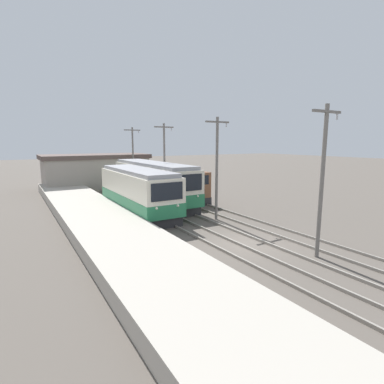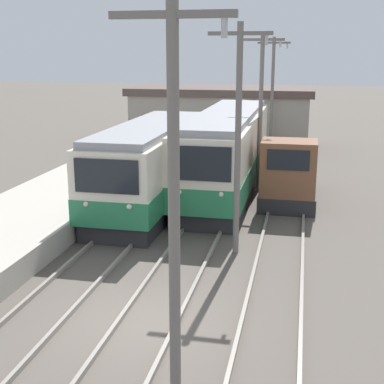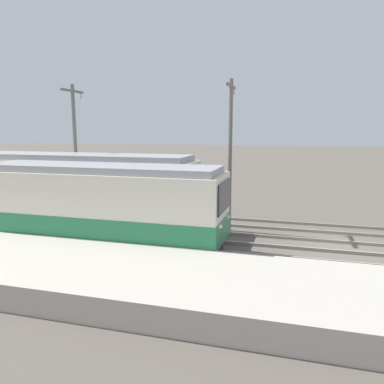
# 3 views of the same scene
# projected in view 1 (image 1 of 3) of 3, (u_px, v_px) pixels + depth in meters

# --- Properties ---
(ground_plane) EXTENTS (200.00, 200.00, 0.00)m
(ground_plane) POSITION_uv_depth(u_px,v_px,m) (246.00, 243.00, 17.02)
(ground_plane) COLOR #564F47
(platform_left) EXTENTS (4.50, 54.00, 0.83)m
(platform_left) POSITION_uv_depth(u_px,v_px,m) (142.00, 258.00, 13.75)
(platform_left) COLOR #ADA599
(platform_left) RESTS_ON ground
(track_left) EXTENTS (1.54, 60.00, 0.14)m
(track_left) POSITION_uv_depth(u_px,v_px,m) (208.00, 251.00, 15.68)
(track_left) COLOR gray
(track_left) RESTS_ON ground
(track_center) EXTENTS (1.54, 60.00, 0.14)m
(track_center) POSITION_uv_depth(u_px,v_px,m) (248.00, 242.00, 17.11)
(track_center) COLOR gray
(track_center) RESTS_ON ground
(track_right) EXTENTS (1.54, 60.00, 0.14)m
(track_right) POSITION_uv_depth(u_px,v_px,m) (285.00, 233.00, 18.64)
(track_right) COLOR gray
(track_right) RESTS_ON ground
(commuter_train_left) EXTENTS (2.84, 10.67, 3.62)m
(commuter_train_left) POSITION_uv_depth(u_px,v_px,m) (138.00, 193.00, 23.81)
(commuter_train_left) COLOR #28282B
(commuter_train_left) RESTS_ON ground
(commuter_train_center) EXTENTS (2.84, 13.61, 3.83)m
(commuter_train_center) POSITION_uv_depth(u_px,v_px,m) (153.00, 184.00, 28.12)
(commuter_train_center) COLOR #28282B
(commuter_train_center) RESTS_ON ground
(shunting_locomotive) EXTENTS (2.40, 5.82, 3.00)m
(shunting_locomotive) POSITION_uv_depth(u_px,v_px,m) (186.00, 189.00, 28.79)
(shunting_locomotive) COLOR #28282B
(shunting_locomotive) RESTS_ON ground
(catenary_mast_near) EXTENTS (2.00, 0.20, 7.45)m
(catenary_mast_near) POSITION_uv_depth(u_px,v_px,m) (322.00, 177.00, 14.37)
(catenary_mast_near) COLOR slate
(catenary_mast_near) RESTS_ON ground
(catenary_mast_mid) EXTENTS (2.00, 0.20, 7.45)m
(catenary_mast_mid) POSITION_uv_depth(u_px,v_px,m) (217.00, 165.00, 21.64)
(catenary_mast_mid) COLOR slate
(catenary_mast_mid) RESTS_ON ground
(catenary_mast_far) EXTENTS (2.00, 0.20, 7.45)m
(catenary_mast_far) POSITION_uv_depth(u_px,v_px,m) (164.00, 159.00, 28.90)
(catenary_mast_far) COLOR slate
(catenary_mast_far) RESTS_ON ground
(catenary_mast_distant) EXTENTS (2.00, 0.20, 7.45)m
(catenary_mast_distant) POSITION_uv_depth(u_px,v_px,m) (133.00, 156.00, 36.16)
(catenary_mast_distant) COLOR slate
(catenary_mast_distant) RESTS_ON ground
(station_building) EXTENTS (12.60, 6.30, 4.17)m
(station_building) POSITION_uv_depth(u_px,v_px,m) (96.00, 171.00, 37.59)
(station_building) COLOR gray
(station_building) RESTS_ON ground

